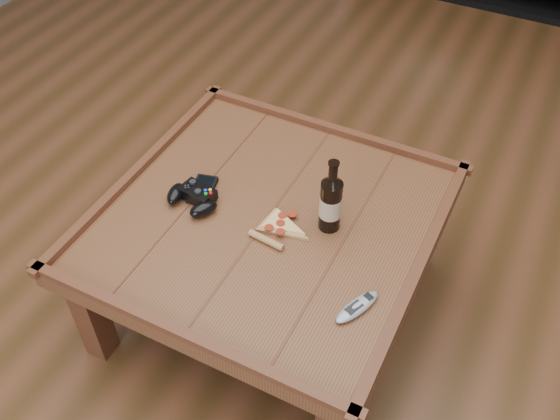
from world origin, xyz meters
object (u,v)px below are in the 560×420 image
at_px(beer_bottle, 331,202).
at_px(pizza_slice, 279,227).
at_px(coffee_table, 268,230).
at_px(game_controller, 193,198).
at_px(smartphone, 202,190).
at_px(remote_control, 357,307).

height_order(beer_bottle, pizza_slice, beer_bottle).
bearing_deg(beer_bottle, coffee_table, -164.15).
height_order(game_controller, smartphone, game_controller).
xyz_separation_m(coffee_table, remote_control, (0.38, -0.20, 0.07)).
height_order(coffee_table, pizza_slice, coffee_table).
bearing_deg(remote_control, pizza_slice, 175.13).
bearing_deg(remote_control, coffee_table, 175.06).
distance_m(beer_bottle, smartphone, 0.44).
relative_size(beer_bottle, remote_control, 1.61).
distance_m(pizza_slice, remote_control, 0.37).
relative_size(smartphone, remote_control, 0.88).
distance_m(coffee_table, remote_control, 0.43).
xyz_separation_m(game_controller, remote_control, (0.62, -0.15, -0.01)).
bearing_deg(coffee_table, smartphone, 178.20).
xyz_separation_m(game_controller, pizza_slice, (0.29, 0.02, -0.02)).
relative_size(coffee_table, pizza_slice, 4.60).
bearing_deg(game_controller, coffee_table, 21.17).
bearing_deg(coffee_table, remote_control, -27.71).
distance_m(coffee_table, game_controller, 0.26).
bearing_deg(coffee_table, beer_bottle, 15.85).
bearing_deg(remote_control, beer_bottle, 150.33).
height_order(game_controller, remote_control, game_controller).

